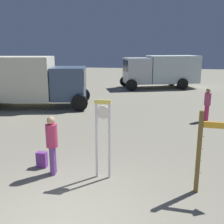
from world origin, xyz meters
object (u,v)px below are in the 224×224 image
(box_truck_far, at_px, (162,70))
(box_truck_near, at_px, (24,80))
(person_near_clock, at_px, (52,142))
(standing_clock, at_px, (103,132))
(person_distant, at_px, (207,103))
(backpack, at_px, (42,160))
(arrow_sign, at_px, (216,140))

(box_truck_far, bearing_deg, box_truck_near, -130.63)
(person_near_clock, height_order, box_truck_near, box_truck_near)
(standing_clock, height_order, person_distant, standing_clock)
(person_distant, bearing_deg, backpack, -132.06)
(standing_clock, bearing_deg, arrow_sign, -7.83)
(backpack, relative_size, box_truck_far, 0.07)
(arrow_sign, xyz_separation_m, backpack, (-4.61, 0.68, -1.13))
(standing_clock, distance_m, person_distant, 7.38)
(standing_clock, height_order, box_truck_far, box_truck_far)
(arrow_sign, xyz_separation_m, person_distant, (0.91, 6.79, -0.48))
(person_distant, height_order, box_truck_far, box_truck_far)
(box_truck_near, bearing_deg, person_near_clock, -58.14)
(standing_clock, height_order, backpack, standing_clock)
(box_truck_far, bearing_deg, backpack, -101.57)
(standing_clock, distance_m, box_truck_far, 16.86)
(arrow_sign, relative_size, person_near_clock, 1.24)
(arrow_sign, height_order, backpack, arrow_sign)
(person_distant, height_order, box_truck_near, box_truck_near)
(standing_clock, relative_size, backpack, 4.67)
(standing_clock, bearing_deg, person_near_clock, -177.94)
(backpack, height_order, person_distant, person_distant)
(arrow_sign, bearing_deg, standing_clock, 172.17)
(backpack, relative_size, person_distant, 0.29)
(person_distant, bearing_deg, person_near_clock, -127.84)
(arrow_sign, bearing_deg, person_distant, 82.38)
(person_near_clock, bearing_deg, standing_clock, 2.06)
(standing_clock, relative_size, box_truck_near, 0.30)
(box_truck_near, bearing_deg, arrow_sign, -42.22)
(standing_clock, bearing_deg, backpack, 170.89)
(standing_clock, relative_size, person_distant, 1.36)
(person_distant, bearing_deg, box_truck_near, 172.20)
(backpack, distance_m, box_truck_far, 16.88)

